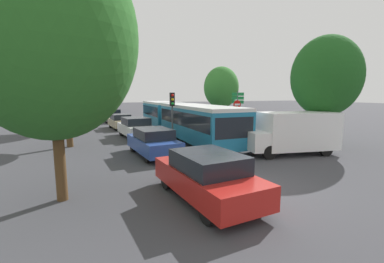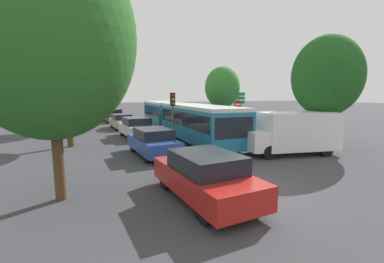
{
  "view_description": "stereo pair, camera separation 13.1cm",
  "coord_description": "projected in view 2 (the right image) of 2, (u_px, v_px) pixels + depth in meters",
  "views": [
    {
      "loc": [
        -5.57,
        -7.27,
        3.28
      ],
      "look_at": [
        0.2,
        5.87,
        1.2
      ],
      "focal_mm": 24.0,
      "sensor_mm": 36.0,
      "label": 1
    },
    {
      "loc": [
        -5.45,
        -7.32,
        3.28
      ],
      "look_at": [
        0.2,
        5.87,
        1.2
      ],
      "focal_mm": 24.0,
      "sensor_mm": 36.0,
      "label": 2
    }
  ],
  "objects": [
    {
      "name": "queued_car_white",
      "position": [
        136.0,
        127.0,
        19.7
      ],
      "size": [
        2.18,
        4.56,
        1.55
      ],
      "rotation": [
        0.0,
        0.0,
        1.64
      ],
      "color": "white",
      "rests_on": "ground"
    },
    {
      "name": "city_bus_rear",
      "position": [
        104.0,
        105.0,
        45.43
      ],
      "size": [
        3.35,
        11.24,
        2.38
      ],
      "rotation": [
        0.0,
        0.0,
        1.49
      ],
      "color": "teal",
      "rests_on": "ground"
    },
    {
      "name": "tree_left_far",
      "position": [
        69.0,
        71.0,
        22.67
      ],
      "size": [
        5.0,
        5.0,
        7.66
      ],
      "color": "#51381E",
      "rests_on": "ground"
    },
    {
      "name": "queued_car_blue",
      "position": [
        153.0,
        142.0,
        13.86
      ],
      "size": [
        2.08,
        4.35,
        1.47
      ],
      "rotation": [
        0.0,
        0.0,
        1.64
      ],
      "color": "#284799",
      "rests_on": "ground"
    },
    {
      "name": "queued_car_tan",
      "position": [
        122.0,
        121.0,
        24.74
      ],
      "size": [
        1.98,
        4.15,
        1.4
      ],
      "rotation": [
        0.0,
        0.0,
        1.64
      ],
      "color": "tan",
      "rests_on": "ground"
    },
    {
      "name": "tree_right_near",
      "position": [
        327.0,
        78.0,
        15.33
      ],
      "size": [
        4.0,
        4.0,
        6.74
      ],
      "color": "#51381E",
      "rests_on": "ground"
    },
    {
      "name": "queued_car_red",
      "position": [
        205.0,
        176.0,
        8.0
      ],
      "size": [
        2.12,
        4.45,
        1.51
      ],
      "rotation": [
        0.0,
        0.0,
        1.64
      ],
      "color": "#B21E19",
      "rests_on": "ground"
    },
    {
      "name": "tree_left_near",
      "position": [
        49.0,
        36.0,
        7.38
      ],
      "size": [
        4.97,
        4.97,
        7.97
      ],
      "color": "#51381E",
      "rests_on": "ground"
    },
    {
      "name": "ground_plane",
      "position": [
        251.0,
        186.0,
        9.25
      ],
      "size": [
        200.0,
        200.0,
        0.0
      ],
      "primitive_type": "plane",
      "color": "#3D3D42"
    },
    {
      "name": "articulated_bus",
      "position": [
        181.0,
        117.0,
        21.03
      ],
      "size": [
        3.11,
        17.28,
        2.56
      ],
      "rotation": [
        0.0,
        0.0,
        -1.6
      ],
      "color": "teal",
      "rests_on": "ground"
    },
    {
      "name": "tree_left_mid",
      "position": [
        66.0,
        64.0,
        15.62
      ],
      "size": [
        4.99,
        4.99,
        7.53
      ],
      "color": "#51381E",
      "rests_on": "ground"
    },
    {
      "name": "no_entry_sign",
      "position": [
        238.0,
        112.0,
        20.83
      ],
      "size": [
        0.7,
        0.08,
        2.82
      ],
      "rotation": [
        0.0,
        0.0,
        -1.57
      ],
      "color": "#56595E",
      "rests_on": "ground"
    },
    {
      "name": "traffic_light",
      "position": [
        173.0,
        106.0,
        17.29
      ],
      "size": [
        0.35,
        0.38,
        3.4
      ],
      "rotation": [
        0.0,
        0.0,
        -1.72
      ],
      "color": "#56595E",
      "rests_on": "ground"
    },
    {
      "name": "direction_sign_post",
      "position": [
        239.0,
        102.0,
        22.8
      ],
      "size": [
        0.37,
        1.38,
        3.6
      ],
      "rotation": [
        0.0,
        0.0,
        3.37
      ],
      "color": "#56595E",
      "rests_on": "ground"
    },
    {
      "name": "tree_right_mid",
      "position": [
        222.0,
        89.0,
        25.13
      ],
      "size": [
        3.42,
        3.42,
        5.98
      ],
      "color": "#51381E",
      "rests_on": "ground"
    },
    {
      "name": "queued_car_graphite",
      "position": [
        113.0,
        115.0,
        30.81
      ],
      "size": [
        2.17,
        4.54,
        1.54
      ],
      "rotation": [
        0.0,
        0.0,
        1.64
      ],
      "color": "#47474C",
      "rests_on": "ground"
    },
    {
      "name": "white_van",
      "position": [
        294.0,
        132.0,
        14.06
      ],
      "size": [
        5.29,
        2.93,
        2.31
      ],
      "rotation": [
        0.0,
        0.0,
        2.94
      ],
      "color": "white",
      "rests_on": "ground"
    }
  ]
}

